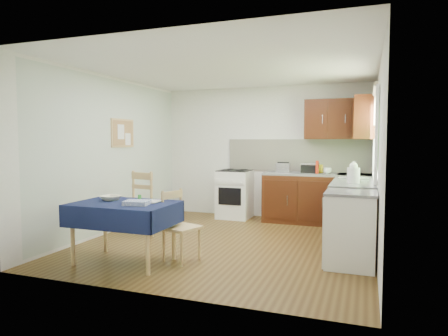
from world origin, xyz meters
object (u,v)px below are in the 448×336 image
(chair_far, at_px, (148,201))
(chair_near, at_px, (179,223))
(dish_rack, at_px, (354,177))
(dining_table, at_px, (124,211))
(toaster, at_px, (283,168))
(sandwich_press, at_px, (310,168))
(kettle, at_px, (353,174))

(chair_far, distance_m, chair_near, 1.52)
(dish_rack, bearing_deg, dining_table, -143.34)
(toaster, xyz_separation_m, dish_rack, (1.24, -0.85, -0.06))
(chair_near, distance_m, sandwich_press, 3.15)
(dining_table, relative_size, kettle, 4.28)
(chair_near, relative_size, dish_rack, 1.96)
(chair_far, xyz_separation_m, dish_rack, (3.04, 0.85, 0.39))
(toaster, bearing_deg, sandwich_press, 22.58)
(toaster, height_order, sandwich_press, toaster)
(chair_far, relative_size, toaster, 4.09)
(toaster, bearing_deg, chair_near, -92.38)
(chair_near, bearing_deg, toaster, 3.97)
(toaster, height_order, kettle, kettle)
(sandwich_press, xyz_separation_m, dish_rack, (0.77, -0.93, -0.06))
(dining_table, distance_m, chair_far, 1.47)
(kettle, bearing_deg, chair_near, -146.84)
(dish_rack, bearing_deg, chair_near, -140.14)
(sandwich_press, xyz_separation_m, kettle, (0.78, -1.56, 0.04))
(dining_table, distance_m, sandwich_press, 3.66)
(toaster, bearing_deg, chair_far, -124.33)
(chair_far, relative_size, chair_near, 1.16)
(dining_table, distance_m, toaster, 3.37)
(chair_near, height_order, sandwich_press, sandwich_press)
(dish_rack, bearing_deg, chair_far, -168.90)
(chair_near, height_order, kettle, kettle)
(dish_rack, xyz_separation_m, kettle, (0.01, -0.63, 0.10))
(dish_rack, bearing_deg, toaster, 141.36)
(chair_far, height_order, kettle, kettle)
(chair_near, xyz_separation_m, dish_rack, (1.98, 1.93, 0.46))
(dining_table, height_order, toaster, toaster)
(kettle, bearing_deg, chair_far, -175.94)
(chair_near, xyz_separation_m, kettle, (1.99, 1.30, 0.57))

